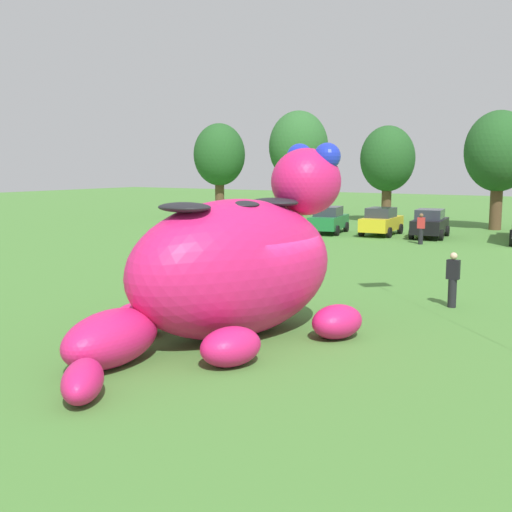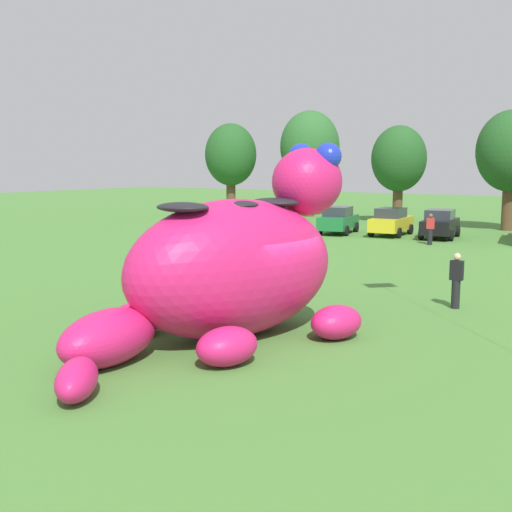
# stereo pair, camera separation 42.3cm
# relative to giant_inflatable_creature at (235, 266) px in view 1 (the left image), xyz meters

# --- Properties ---
(ground_plane) EXTENTS (160.00, 160.00, 0.00)m
(ground_plane) POSITION_rel_giant_inflatable_creature_xyz_m (0.71, 0.65, -1.82)
(ground_plane) COLOR #4C8438
(giant_inflatable_creature) EXTENTS (5.88, 9.99, 4.96)m
(giant_inflatable_creature) POSITION_rel_giant_inflatable_creature_xyz_m (0.00, 0.00, 0.00)
(giant_inflatable_creature) COLOR #E01E6B
(giant_inflatable_creature) RESTS_ON ground
(car_green) EXTENTS (2.54, 4.36, 1.72)m
(car_green) POSITION_rel_giant_inflatable_creature_xyz_m (-9.10, 23.82, -0.96)
(car_green) COLOR #1E7238
(car_green) RESTS_ON ground
(car_yellow) EXTENTS (2.22, 4.24, 1.72)m
(car_yellow) POSITION_rel_giant_inflatable_creature_xyz_m (-5.84, 24.59, -0.96)
(car_yellow) COLOR yellow
(car_yellow) RESTS_ON ground
(car_black) EXTENTS (2.40, 4.31, 1.72)m
(car_black) POSITION_rel_giant_inflatable_creature_xyz_m (-2.85, 24.81, -0.96)
(car_black) COLOR black
(car_black) RESTS_ON ground
(tree_far_left) EXTENTS (4.44, 4.44, 7.87)m
(tree_far_left) POSITION_rel_giant_inflatable_creature_xyz_m (-23.81, 32.33, 3.33)
(tree_far_left) COLOR brown
(tree_far_left) RESTS_ON ground
(tree_left) EXTENTS (4.98, 4.98, 8.83)m
(tree_left) POSITION_rel_giant_inflatable_creature_xyz_m (-17.43, 34.86, 3.96)
(tree_left) COLOR brown
(tree_left) RESTS_ON ground
(tree_mid_left) EXTENTS (4.09, 4.09, 7.26)m
(tree_mid_left) POSITION_rel_giant_inflatable_creature_xyz_m (-8.92, 33.28, 2.93)
(tree_mid_left) COLOR brown
(tree_mid_left) RESTS_ON ground
(tree_centre_left) EXTENTS (4.47, 4.47, 7.94)m
(tree_centre_left) POSITION_rel_giant_inflatable_creature_xyz_m (-0.63, 31.92, 3.38)
(tree_centre_left) COLOR brown
(tree_centre_left) RESTS_ON ground
(spectator_mid_field) EXTENTS (0.38, 0.26, 1.71)m
(spectator_mid_field) POSITION_rel_giant_inflatable_creature_xyz_m (3.73, 6.39, -0.96)
(spectator_mid_field) COLOR black
(spectator_mid_field) RESTS_ON ground
(spectator_wandering) EXTENTS (0.38, 0.26, 1.71)m
(spectator_wandering) POSITION_rel_giant_inflatable_creature_xyz_m (-9.90, 10.02, -0.96)
(spectator_wandering) COLOR #726656
(spectator_wandering) RESTS_ON ground
(spectator_far_side) EXTENTS (0.38, 0.26, 1.71)m
(spectator_far_side) POSITION_rel_giant_inflatable_creature_xyz_m (-2.25, 21.37, -0.96)
(spectator_far_side) COLOR black
(spectator_far_side) RESTS_ON ground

